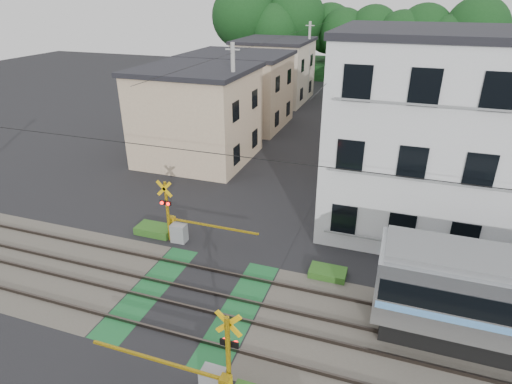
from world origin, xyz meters
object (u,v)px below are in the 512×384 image
at_px(crossing_signal_near, 215,378).
at_px(apartment_block, 442,134).
at_px(pedestrian, 351,97).
at_px(crossing_signal_far, 178,227).

xyz_separation_m(crossing_signal_near, apartment_block, (5.91, 13.15, 3.94)).
bearing_deg(apartment_block, crossing_signal_near, -114.22).
xyz_separation_m(apartment_block, pedestrian, (-7.11, 23.81, -3.84)).
bearing_deg(crossing_signal_far, pedestrian, 82.36).
height_order(apartment_block, pedestrian, apartment_block).
relative_size(apartment_block, pedestrian, 6.26).
bearing_deg(apartment_block, crossing_signal_far, -152.22).
distance_m(crossing_signal_far, pedestrian, 29.91).
relative_size(crossing_signal_near, pedestrian, 2.91).
bearing_deg(crossing_signal_near, crossing_signal_far, 125.29).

